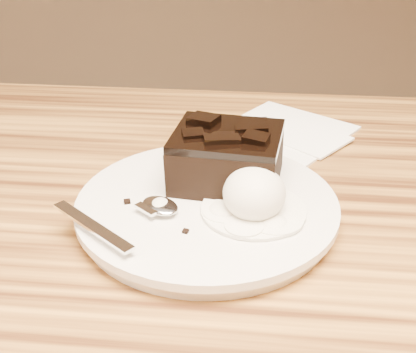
# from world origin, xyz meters

# --- Properties ---
(plate) EXTENTS (0.25, 0.25, 0.02)m
(plate) POSITION_xyz_m (0.04, 0.05, 0.76)
(plate) COLOR silver
(plate) RESTS_ON dining_table
(brownie) EXTENTS (0.11, 0.10, 0.05)m
(brownie) POSITION_xyz_m (0.05, 0.09, 0.79)
(brownie) COLOR black
(brownie) RESTS_ON plate
(ice_cream_scoop) EXTENTS (0.06, 0.06, 0.05)m
(ice_cream_scoop) POSITION_xyz_m (0.08, 0.04, 0.79)
(ice_cream_scoop) COLOR silver
(ice_cream_scoop) RESTS_ON plate
(melt_puddle) EXTENTS (0.10, 0.10, 0.00)m
(melt_puddle) POSITION_xyz_m (0.08, 0.04, 0.77)
(melt_puddle) COLOR white
(melt_puddle) RESTS_ON plate
(spoon) EXTENTS (0.14, 0.12, 0.01)m
(spoon) POSITION_xyz_m (-0.00, 0.03, 0.77)
(spoon) COLOR silver
(spoon) RESTS_ON plate
(napkin) EXTENTS (0.20, 0.20, 0.01)m
(napkin) POSITION_xyz_m (0.12, 0.26, 0.75)
(napkin) COLOR white
(napkin) RESTS_ON dining_table
(crumb_a) EXTENTS (0.01, 0.01, 0.00)m
(crumb_a) POSITION_xyz_m (-0.03, 0.04, 0.77)
(crumb_a) COLOR black
(crumb_a) RESTS_ON plate
(crumb_b) EXTENTS (0.01, 0.01, 0.00)m
(crumb_b) POSITION_xyz_m (0.03, -0.00, 0.77)
(crumb_b) COLOR black
(crumb_b) RESTS_ON plate
(crumb_c) EXTENTS (0.01, 0.01, 0.00)m
(crumb_c) POSITION_xyz_m (0.06, 0.03, 0.77)
(crumb_c) COLOR black
(crumb_c) RESTS_ON plate
(crumb_d) EXTENTS (0.01, 0.01, 0.00)m
(crumb_d) POSITION_xyz_m (0.08, 0.01, 0.77)
(crumb_d) COLOR black
(crumb_d) RESTS_ON plate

